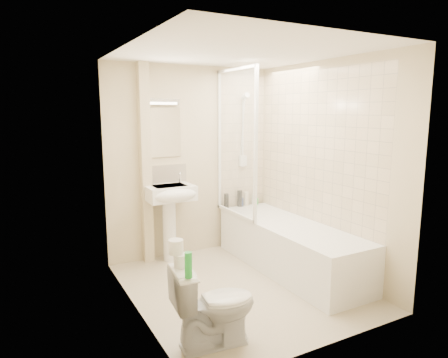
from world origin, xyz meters
TOP-DOWN VIEW (x-y plane):
  - floor at (0.00, 0.00)m, footprint 2.50×2.50m
  - wall_back at (0.00, 1.25)m, footprint 2.20×0.02m
  - wall_left at (-1.10, 0.00)m, footprint 0.02×2.50m
  - wall_right at (1.10, 0.00)m, footprint 0.02×2.50m
  - ceiling at (0.00, 0.00)m, footprint 2.20×2.50m
  - tile_back at (0.75, 1.24)m, footprint 0.70×0.01m
  - tile_right at (1.09, 0.14)m, footprint 0.01×2.10m
  - pipe_boxing at (-0.62, 1.19)m, footprint 0.12×0.12m
  - splashback at (-0.38, 1.24)m, footprint 0.60×0.02m
  - mirror at (-0.38, 1.24)m, footprint 0.46×0.01m
  - strip_light at (-0.38, 1.22)m, footprint 0.42×0.07m
  - bathtub at (0.75, 0.14)m, footprint 0.70×2.10m
  - shower_screen at (0.40, 0.80)m, footprint 0.04×0.92m
  - shower_fixture at (0.75, 1.19)m, footprint 0.10×0.16m
  - pedestal_sink at (-0.38, 1.01)m, footprint 0.56×0.51m
  - bottle_black_a at (0.47, 1.16)m, footprint 0.06×0.06m
  - bottle_black_b at (0.68, 1.16)m, footprint 0.07×0.07m
  - bottle_blue at (0.71, 1.16)m, footprint 0.05×0.05m
  - bottle_cream at (0.78, 1.16)m, footprint 0.06×0.06m
  - bottle_white_b at (0.90, 1.16)m, footprint 0.05×0.05m
  - bottle_green at (0.94, 1.16)m, footprint 0.06×0.06m
  - toilet at (-0.72, -0.81)m, footprint 0.52×0.74m
  - toilet_roll_lower at (-0.96, -0.73)m, footprint 0.11×0.11m
  - toilet_roll_upper at (-0.99, -0.70)m, footprint 0.11×0.11m
  - green_bottle at (-0.99, -0.94)m, footprint 0.05×0.05m

SIDE VIEW (x-z plane):
  - floor at x=0.00m, z-range 0.00..0.00m
  - bathtub at x=0.75m, z-range 0.01..0.56m
  - toilet at x=-0.72m, z-range 0.00..0.67m
  - bottle_green at x=0.94m, z-range 0.55..0.64m
  - bottle_blue at x=0.71m, z-range 0.55..0.67m
  - bottle_white_b at x=0.90m, z-range 0.55..0.69m
  - bottle_cream at x=0.78m, z-range 0.55..0.74m
  - bottle_black_a at x=0.47m, z-range 0.55..0.75m
  - bottle_black_b at x=0.68m, z-range 0.55..0.77m
  - toilet_roll_lower at x=-0.96m, z-range 0.67..0.77m
  - pedestal_sink at x=-0.38m, z-range 0.22..1.31m
  - green_bottle at x=-0.99m, z-range 0.67..0.86m
  - toilet_roll_upper at x=-0.99m, z-range 0.77..0.88m
  - splashback at x=-0.38m, z-range 0.88..1.18m
  - wall_back at x=0.00m, z-range 0.00..2.40m
  - wall_left at x=-1.10m, z-range 0.00..2.40m
  - wall_right at x=1.10m, z-range 0.00..2.40m
  - pipe_boxing at x=-0.62m, z-range 0.00..2.40m
  - tile_back at x=0.75m, z-range 0.55..2.30m
  - tile_right at x=1.09m, z-range 0.55..2.30m
  - shower_screen at x=0.40m, z-range 0.55..2.35m
  - shower_fixture at x=0.75m, z-range 1.05..2.04m
  - mirror at x=-0.38m, z-range 1.28..1.88m
  - strip_light at x=-0.38m, z-range 1.92..1.98m
  - ceiling at x=0.00m, z-range 2.39..2.41m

